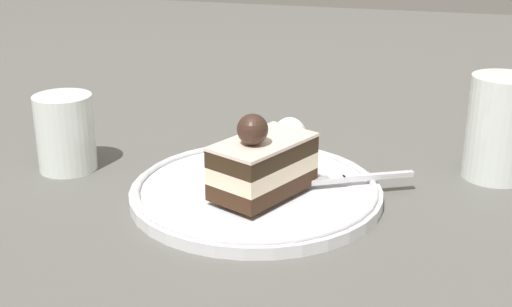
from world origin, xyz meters
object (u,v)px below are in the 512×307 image
(dessert_plate, at_px, (256,191))
(fork, at_px, (352,178))
(whipped_cream_dollop, at_px, (290,137))
(drink_glass_near, at_px, (499,131))
(drink_glass_far, at_px, (66,135))
(cake_slice, at_px, (262,163))

(dessert_plate, bearing_deg, fork, -70.31)
(whipped_cream_dollop, distance_m, drink_glass_near, 0.21)
(drink_glass_far, bearing_deg, cake_slice, -99.71)
(dessert_plate, height_order, drink_glass_near, drink_glass_near)
(dessert_plate, xyz_separation_m, drink_glass_near, (0.12, -0.22, 0.04))
(fork, relative_size, drink_glass_far, 1.35)
(dessert_plate, xyz_separation_m, fork, (0.03, -0.09, 0.01))
(cake_slice, height_order, drink_glass_far, cake_slice)
(drink_glass_far, bearing_deg, dessert_plate, -95.43)
(cake_slice, xyz_separation_m, drink_glass_near, (0.14, -0.21, 0.01))
(dessert_plate, height_order, cake_slice, cake_slice)
(fork, height_order, drink_glass_near, drink_glass_near)
(drink_glass_near, bearing_deg, drink_glass_far, 102.94)
(whipped_cream_dollop, bearing_deg, drink_glass_near, -78.43)
(whipped_cream_dollop, xyz_separation_m, drink_glass_far, (-0.06, 0.23, 0.00))
(fork, bearing_deg, dessert_plate, 109.69)
(dessert_plate, relative_size, fork, 2.21)
(dessert_plate, xyz_separation_m, whipped_cream_dollop, (0.08, -0.01, 0.03))
(whipped_cream_dollop, height_order, drink_glass_near, drink_glass_near)
(whipped_cream_dollop, bearing_deg, dessert_plate, 169.57)
(fork, relative_size, drink_glass_near, 1.02)
(fork, bearing_deg, cake_slice, 123.00)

